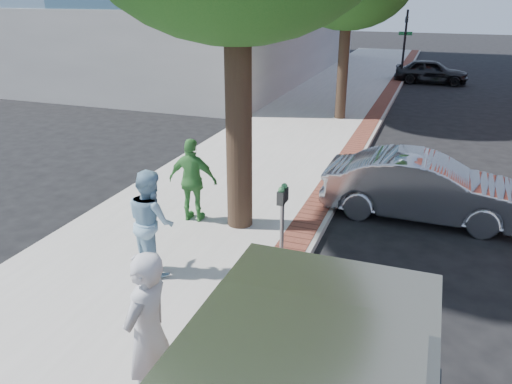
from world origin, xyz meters
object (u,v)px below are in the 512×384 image
at_px(person_gray, 148,334).
at_px(person_officer, 151,221).
at_px(bg_car, 431,71).
at_px(person_green, 193,180).
at_px(parking_meter, 282,208).
at_px(sedan_silver, 423,187).

height_order(person_gray, person_officer, person_gray).
bearing_deg(bg_car, person_officer, 170.71).
relative_size(person_green, bg_car, 0.47).
relative_size(parking_meter, person_green, 0.83).
bearing_deg(parking_meter, person_green, 154.96).
bearing_deg(person_officer, person_gray, 157.20).
bearing_deg(person_gray, parking_meter, 176.62).
distance_m(person_officer, person_green, 2.08).
bearing_deg(person_officer, bg_car, -62.92).
distance_m(person_gray, sedan_silver, 7.43).
bearing_deg(sedan_silver, bg_car, 1.73).
bearing_deg(parking_meter, sedan_silver, 55.05).
distance_m(person_officer, sedan_silver, 5.99).
bearing_deg(bg_car, person_green, 169.08).
height_order(person_gray, person_green, person_gray).
relative_size(person_officer, sedan_silver, 0.43).
height_order(person_officer, bg_car, person_officer).
bearing_deg(bg_car, parking_meter, 175.54).
height_order(person_gray, bg_car, person_gray).
xyz_separation_m(person_gray, person_officer, (-1.61, 2.73, -0.09)).
height_order(parking_meter, bg_car, parking_meter).
distance_m(parking_meter, person_officer, 2.25).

